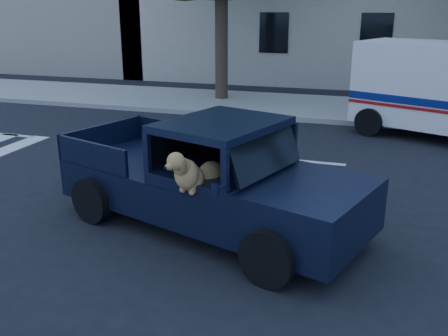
% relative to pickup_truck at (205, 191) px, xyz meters
% --- Properties ---
extents(ground, '(120.00, 120.00, 0.00)m').
position_rel_pickup_truck_xyz_m(ground, '(1.06, 0.41, -0.58)').
color(ground, black).
rests_on(ground, ground).
extents(far_sidewalk, '(60.00, 4.00, 0.15)m').
position_rel_pickup_truck_xyz_m(far_sidewalk, '(1.06, 9.61, -0.51)').
color(far_sidewalk, gray).
rests_on(far_sidewalk, ground).
extents(lane_stripes, '(21.60, 0.14, 0.01)m').
position_rel_pickup_truck_xyz_m(lane_stripes, '(3.06, 3.81, -0.57)').
color(lane_stripes, silver).
rests_on(lane_stripes, ground).
extents(pickup_truck, '(5.13, 3.27, 1.71)m').
position_rel_pickup_truck_xyz_m(pickup_truck, '(0.00, 0.00, 0.00)').
color(pickup_truck, black).
rests_on(pickup_truck, ground).
extents(mail_truck, '(4.82, 3.56, 2.40)m').
position_rel_pickup_truck_xyz_m(mail_truck, '(3.94, 6.96, 0.47)').
color(mail_truck, silver).
rests_on(mail_truck, ground).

